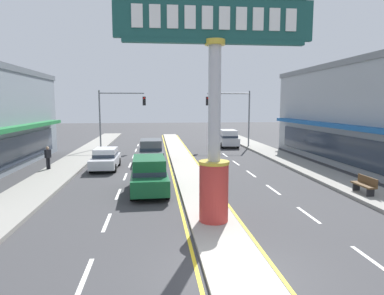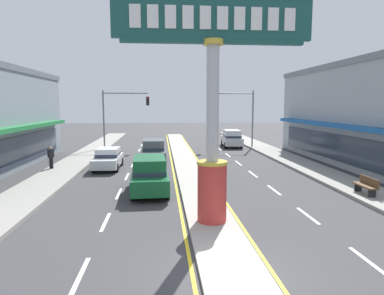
% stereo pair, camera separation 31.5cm
% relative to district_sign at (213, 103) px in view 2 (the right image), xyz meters
% --- Properties ---
extents(ground_plane, '(160.00, 160.00, 0.00)m').
position_rel_district_sign_xyz_m(ground_plane, '(-0.00, -4.13, -4.80)').
color(ground_plane, '#3A3A3D').
extents(median_strip, '(1.92, 52.00, 0.14)m').
position_rel_district_sign_xyz_m(median_strip, '(-0.00, 13.87, -4.73)').
color(median_strip, '#A39E93').
rests_on(median_strip, ground).
extents(sidewalk_left, '(2.68, 60.00, 0.18)m').
position_rel_district_sign_xyz_m(sidewalk_left, '(-8.90, 11.87, -4.71)').
color(sidewalk_left, gray).
rests_on(sidewalk_left, ground).
extents(sidewalk_right, '(2.68, 60.00, 0.18)m').
position_rel_district_sign_xyz_m(sidewalk_right, '(8.90, 11.87, -4.71)').
color(sidewalk_right, gray).
rests_on(sidewalk_right, ground).
extents(lane_markings, '(8.66, 52.00, 0.01)m').
position_rel_district_sign_xyz_m(lane_markings, '(0.00, 12.51, -4.80)').
color(lane_markings, silver).
rests_on(lane_markings, ground).
extents(district_sign, '(7.46, 1.20, 8.64)m').
position_rel_district_sign_xyz_m(district_sign, '(0.00, 0.00, 0.00)').
color(district_sign, '#B7332D').
rests_on(district_sign, median_strip).
extents(storefront_right, '(9.72, 20.71, 7.98)m').
position_rel_district_sign_xyz_m(storefront_right, '(15.69, 13.00, -0.81)').
color(storefront_right, '#999EA3').
rests_on(storefront_right, ground).
extents(traffic_light_left_side, '(4.86, 0.46, 6.20)m').
position_rel_district_sign_xyz_m(traffic_light_left_side, '(-6.20, 23.39, -0.56)').
color(traffic_light_left_side, slate).
rests_on(traffic_light_left_side, ground).
extents(traffic_light_right_side, '(4.86, 0.46, 6.20)m').
position_rel_district_sign_xyz_m(traffic_light_right_side, '(6.20, 23.31, -0.56)').
color(traffic_light_right_side, slate).
rests_on(traffic_light_right_side, ground).
extents(suv_near_right_lane, '(2.04, 4.64, 1.90)m').
position_rel_district_sign_xyz_m(suv_near_right_lane, '(-2.61, 14.72, -3.82)').
color(suv_near_right_lane, '#4C5156').
rests_on(suv_near_right_lane, ground).
extents(sedan_far_right_lane, '(1.88, 4.32, 1.53)m').
position_rel_district_sign_xyz_m(sedan_far_right_lane, '(-5.91, 12.38, -4.01)').
color(sedan_far_right_lane, silver).
rests_on(sedan_far_right_lane, ground).
extents(suv_near_left_lane, '(2.10, 4.67, 1.90)m').
position_rel_district_sign_xyz_m(suv_near_left_lane, '(-2.61, 5.26, -3.82)').
color(suv_near_left_lane, '#14562D').
rests_on(suv_near_left_lane, ground).
extents(suv_mid_left_lane, '(2.16, 4.70, 1.90)m').
position_rel_district_sign_xyz_m(suv_mid_left_lane, '(5.91, 24.44, -3.82)').
color(suv_mid_left_lane, silver).
rests_on(suv_mid_left_lane, ground).
extents(street_bench, '(0.48, 1.60, 0.88)m').
position_rel_district_sign_xyz_m(street_bench, '(8.43, 3.14, -4.15)').
color(street_bench, brown).
rests_on(street_bench, sidewalk_right).
extents(pedestrian_near_kerb, '(0.41, 0.45, 1.61)m').
position_rel_district_sign_xyz_m(pedestrian_near_kerb, '(-9.83, 11.85, -3.72)').
color(pedestrian_near_kerb, black).
rests_on(pedestrian_near_kerb, sidewalk_left).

